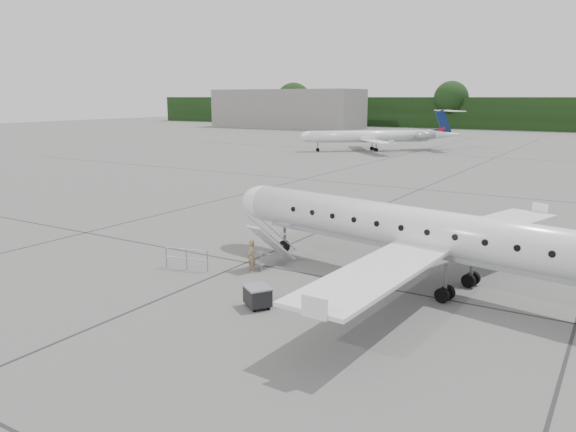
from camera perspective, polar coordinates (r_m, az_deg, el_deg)
The scene contains 8 objects.
ground at distance 22.58m, azimuth 4.88°, elevation -8.89°, with size 320.00×320.00×0.00m, color #60605E.
terminal_building at distance 151.42m, azimuth -0.09°, elevation 10.85°, with size 40.00×14.00×10.00m, color slate.
main_regional_jet at distance 24.22m, azimuth 15.35°, elevation 0.46°, with size 26.27×18.91×6.74m, color silver, non-canonical shape.
airstair at distance 27.23m, azimuth -1.65°, elevation -2.86°, with size 0.85×2.50×2.11m, color silver, non-canonical shape.
passenger at distance 26.35m, azimuth -3.74°, elevation -4.09°, with size 0.54×0.36×1.49m, color olive.
safety_railing at distance 27.06m, azimuth -10.27°, elevation -4.37°, with size 2.20×0.08×1.00m, color #93959B, non-canonical shape.
baggage_cart at distance 22.05m, azimuth -3.12°, elevation -8.14°, with size 1.04×0.84×0.90m, color black, non-canonical shape.
bg_regional_left at distance 86.54m, azimuth 8.24°, elevation 8.59°, with size 23.42×16.86×6.14m, color silver, non-canonical shape.
Camera 1 is at (9.38, -18.91, 8.04)m, focal length 35.00 mm.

